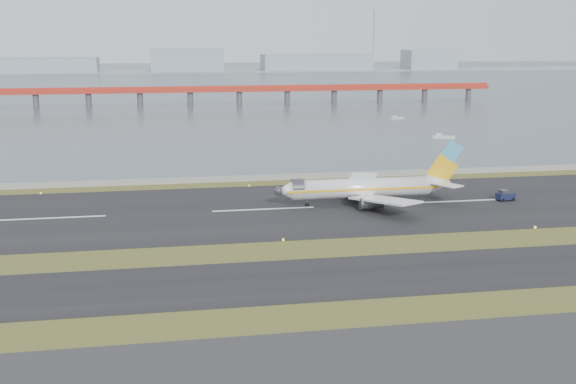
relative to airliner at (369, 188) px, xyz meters
name	(u,v)px	position (x,y,z in m)	size (l,w,h in m)	color
ground	(291,254)	(-21.39, -30.75, -3.46)	(1000.00, 1000.00, 0.00)	#3D4B1B
taxiway_strip	(307,279)	(-21.39, -42.75, -3.41)	(1000.00, 18.00, 0.10)	black
runway_strip	(264,210)	(-21.39, -0.75, -3.41)	(1000.00, 45.00, 0.10)	black
seawall	(245,178)	(-21.39, 29.25, -2.96)	(1000.00, 2.50, 1.00)	gray
bay_water	(183,81)	(-21.39, 429.25, -3.46)	(1400.00, 800.00, 1.30)	#42505E
red_pier	(239,91)	(-1.39, 219.25, 3.82)	(260.00, 5.00, 10.20)	#AD2C1D
far_shoreline	(191,65)	(-7.77, 589.25, 2.61)	(1400.00, 80.00, 60.50)	#8D9BA6
airliner	(369,188)	(0.00, 0.00, 0.00)	(38.52, 32.89, 12.80)	white
pushback_tug	(505,196)	(28.62, -1.80, -2.34)	(3.88, 2.63, 2.31)	#151939
workboat_near	(443,137)	(51.92, 88.82, -2.90)	(7.64, 4.83, 1.78)	silver
workboat_far	(396,118)	(55.23, 146.88, -2.97)	(6.66, 3.95, 1.54)	silver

